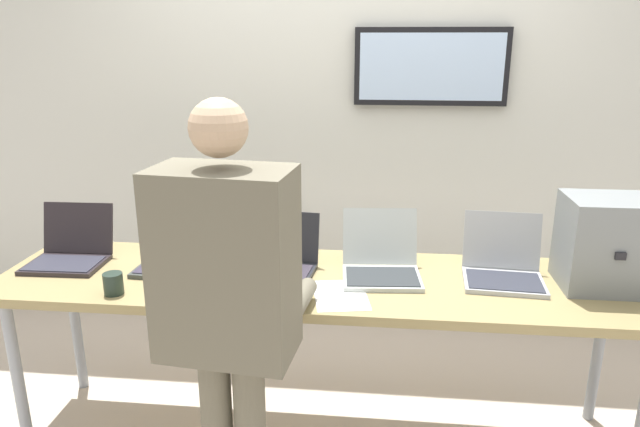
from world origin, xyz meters
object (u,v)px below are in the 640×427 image
(laptop_station_1, at_px, (178,255))
(laptop_station_3, at_px, (381,261))
(laptop_station_0, at_px, (70,250))
(laptop_station_4, at_px, (503,266))
(workbench, at_px, (320,289))
(person, at_px, (228,297))
(coffee_mug, at_px, (113,284))
(equipment_box, at_px, (606,243))
(laptop_station_2, at_px, (280,258))

(laptop_station_1, xyz_separation_m, laptop_station_3, (0.92, 0.00, 0.01))
(laptop_station_0, height_order, laptop_station_4, laptop_station_4)
(laptop_station_3, bearing_deg, laptop_station_1, -179.98)
(workbench, bearing_deg, person, -110.80)
(laptop_station_1, distance_m, coffee_mug, 0.36)
(equipment_box, relative_size, laptop_station_1, 1.11)
(laptop_station_2, distance_m, laptop_station_4, 0.97)
(laptop_station_3, bearing_deg, laptop_station_2, 179.91)
(laptop_station_0, bearing_deg, laptop_station_3, 0.23)
(laptop_station_2, bearing_deg, laptop_station_4, 0.20)
(laptop_station_2, height_order, coffee_mug, laptop_station_2)
(laptop_station_3, relative_size, coffee_mug, 4.24)
(laptop_station_0, distance_m, person, 1.16)
(workbench, bearing_deg, coffee_mug, -162.98)
(workbench, xyz_separation_m, laptop_station_4, (0.79, 0.07, 0.12))
(laptop_station_4, bearing_deg, coffee_mug, -168.64)
(laptop_station_4, distance_m, person, 1.24)
(laptop_station_4, relative_size, coffee_mug, 3.98)
(equipment_box, bearing_deg, laptop_station_4, 174.89)
(laptop_station_3, bearing_deg, equipment_box, -1.95)
(laptop_station_4, height_order, coffee_mug, laptop_station_4)
(laptop_station_0, relative_size, person, 0.21)
(laptop_station_2, distance_m, laptop_station_3, 0.45)
(laptop_station_2, xyz_separation_m, laptop_station_3, (0.45, -0.00, 0.00))
(workbench, xyz_separation_m, laptop_station_2, (-0.19, 0.07, 0.11))
(workbench, distance_m, equipment_box, 1.21)
(laptop_station_1, height_order, laptop_station_4, laptop_station_4)
(laptop_station_3, height_order, person, person)
(person, bearing_deg, laptop_station_3, 54.07)
(laptop_station_2, xyz_separation_m, laptop_station_4, (0.97, 0.00, 0.00))
(laptop_station_1, height_order, person, person)
(workbench, relative_size, coffee_mug, 31.73)
(laptop_station_1, relative_size, person, 0.21)
(workbench, xyz_separation_m, laptop_station_3, (0.26, 0.07, 0.11))
(laptop_station_4, bearing_deg, laptop_station_2, -179.80)
(equipment_box, relative_size, laptop_station_4, 1.09)
(laptop_station_0, bearing_deg, coffee_mug, -41.64)
(laptop_station_3, distance_m, laptop_station_4, 0.52)
(person, bearing_deg, laptop_station_1, 121.39)
(laptop_station_3, bearing_deg, laptop_station_4, 0.45)
(equipment_box, xyz_separation_m, laptop_station_0, (-2.35, 0.03, -0.13))
(laptop_station_4, bearing_deg, workbench, -174.76)
(equipment_box, xyz_separation_m, laptop_station_2, (-1.37, 0.03, -0.13))
(coffee_mug, bearing_deg, laptop_station_2, 26.79)
(laptop_station_0, relative_size, coffee_mug, 3.88)
(laptop_station_0, relative_size, laptop_station_4, 0.98)
(laptop_station_1, distance_m, laptop_station_2, 0.47)
(workbench, height_order, person, person)
(equipment_box, distance_m, laptop_station_4, 0.42)
(equipment_box, xyz_separation_m, laptop_station_3, (-0.92, 0.03, -0.13))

